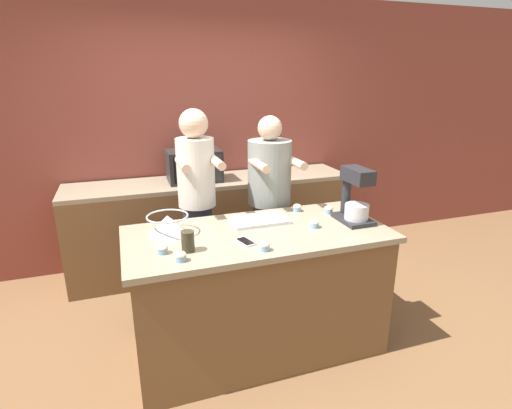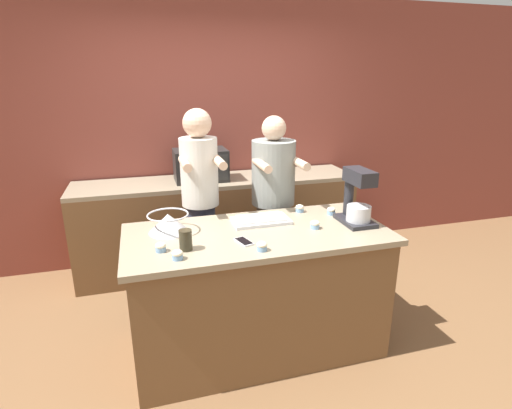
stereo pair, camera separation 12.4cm
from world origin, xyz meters
name	(u,v)px [view 1 (the left image)]	position (x,y,z in m)	size (l,w,h in m)	color
ground_plane	(258,345)	(0.00, 0.00, 0.00)	(16.00, 16.00, 0.00)	brown
back_wall	(202,133)	(0.00, 1.76, 1.35)	(10.00, 0.06, 2.70)	brown
island_counter	(258,291)	(0.00, 0.00, 0.46)	(1.78, 0.83, 0.92)	brown
back_counter	(213,223)	(0.00, 1.41, 0.47)	(2.80, 0.60, 0.94)	brown
person_left	(198,208)	(-0.29, 0.63, 0.91)	(0.31, 0.49, 1.69)	#33384C
person_right	(269,208)	(0.32, 0.63, 0.84)	(0.37, 0.52, 1.62)	brown
stand_mixer	(355,198)	(0.72, -0.04, 1.09)	(0.20, 0.30, 0.40)	#232328
mixing_bowl	(168,224)	(-0.58, 0.16, 0.99)	(0.28, 0.28, 0.13)	#BCBCC1
baking_tray	(260,220)	(0.07, 0.16, 0.93)	(0.41, 0.23, 0.04)	silver
microwave_oven	(194,166)	(-0.16, 1.41, 1.09)	(0.51, 0.35, 0.30)	black
cell_phone	(246,242)	(-0.14, -0.15, 0.92)	(0.11, 0.16, 0.01)	silver
drinking_glass	(188,241)	(-0.50, -0.16, 0.98)	(0.08, 0.08, 0.13)	#332D1E
cupcake_0	(297,208)	(0.43, 0.30, 0.95)	(0.07, 0.07, 0.06)	#759EC6
cupcake_1	(329,210)	(0.63, 0.18, 0.95)	(0.07, 0.07, 0.06)	#759EC6
cupcake_2	(163,249)	(-0.65, -0.15, 0.95)	(0.07, 0.07, 0.06)	#759EC6
cupcake_3	(314,223)	(0.40, -0.06, 0.95)	(0.07, 0.07, 0.06)	#759EC6
cupcake_4	(265,246)	(-0.06, -0.30, 0.95)	(0.07, 0.07, 0.06)	#759EC6
cupcake_5	(181,256)	(-0.56, -0.28, 0.95)	(0.07, 0.07, 0.06)	#759EC6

